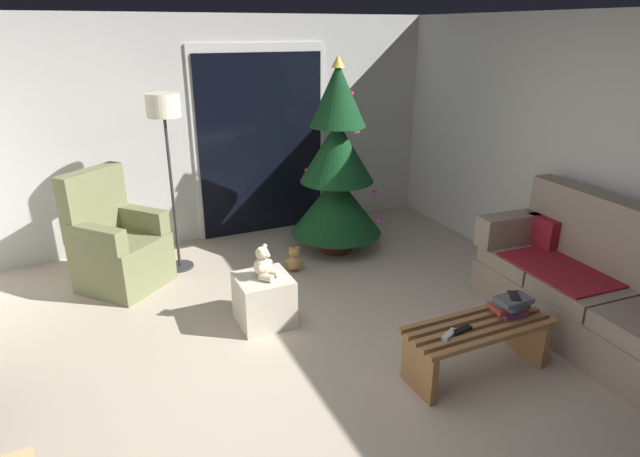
{
  "coord_description": "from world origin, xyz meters",
  "views": [
    {
      "loc": [
        -1.22,
        -2.86,
        2.35
      ],
      "look_at": [
        0.4,
        0.7,
        0.85
      ],
      "focal_mm": 29.43,
      "sensor_mm": 36.0,
      "label": 1
    }
  ],
  "objects_px": {
    "armchair": "(117,247)",
    "floor_lamp": "(165,123)",
    "couch": "(593,289)",
    "remote_silver": "(449,334)",
    "coffee_table": "(478,340)",
    "ottoman": "(264,300)",
    "book_stack": "(511,305)",
    "teddy_bear_honey_by_tree": "(294,261)",
    "remote_black": "(462,330)",
    "cell_phone": "(514,296)",
    "christmas_tree": "(337,170)",
    "teddy_bear_cream": "(264,264)"
  },
  "relations": [
    {
      "from": "couch",
      "to": "floor_lamp",
      "type": "bearing_deg",
      "value": 136.57
    },
    {
      "from": "couch",
      "to": "floor_lamp",
      "type": "height_order",
      "value": "floor_lamp"
    },
    {
      "from": "armchair",
      "to": "ottoman",
      "type": "distance_m",
      "value": 1.63
    },
    {
      "from": "remote_black",
      "to": "book_stack",
      "type": "distance_m",
      "value": 0.47
    },
    {
      "from": "coffee_table",
      "to": "christmas_tree",
      "type": "distance_m",
      "value": 2.54
    },
    {
      "from": "ottoman",
      "to": "christmas_tree",
      "type": "bearing_deg",
      "value": 42.81
    },
    {
      "from": "armchair",
      "to": "ottoman",
      "type": "xyz_separation_m",
      "value": [
        1.04,
        -1.24,
        -0.19
      ]
    },
    {
      "from": "christmas_tree",
      "to": "ottoman",
      "type": "xyz_separation_m",
      "value": [
        -1.24,
        -1.15,
        -0.72
      ]
    },
    {
      "from": "cell_phone",
      "to": "christmas_tree",
      "type": "bearing_deg",
      "value": 127.19
    },
    {
      "from": "teddy_bear_cream",
      "to": "teddy_bear_honey_by_tree",
      "type": "distance_m",
      "value": 1.1
    },
    {
      "from": "cell_phone",
      "to": "floor_lamp",
      "type": "xyz_separation_m",
      "value": [
        -1.93,
        2.69,
        0.96
      ]
    },
    {
      "from": "book_stack",
      "to": "teddy_bear_cream",
      "type": "xyz_separation_m",
      "value": [
        -1.44,
        1.27,
        0.06
      ]
    },
    {
      "from": "couch",
      "to": "remote_black",
      "type": "bearing_deg",
      "value": -176.77
    },
    {
      "from": "armchair",
      "to": "teddy_bear_honey_by_tree",
      "type": "relative_size",
      "value": 3.96
    },
    {
      "from": "armchair",
      "to": "book_stack",
      "type": "bearing_deg",
      "value": -45.37
    },
    {
      "from": "book_stack",
      "to": "christmas_tree",
      "type": "bearing_deg",
      "value": 94.96
    },
    {
      "from": "coffee_table",
      "to": "ottoman",
      "type": "bearing_deg",
      "value": 131.67
    },
    {
      "from": "coffee_table",
      "to": "teddy_bear_cream",
      "type": "distance_m",
      "value": 1.75
    },
    {
      "from": "floor_lamp",
      "to": "teddy_bear_cream",
      "type": "height_order",
      "value": "floor_lamp"
    },
    {
      "from": "remote_silver",
      "to": "teddy_bear_cream",
      "type": "bearing_deg",
      "value": -173.63
    },
    {
      "from": "coffee_table",
      "to": "remote_silver",
      "type": "distance_m",
      "value": 0.33
    },
    {
      "from": "teddy_bear_honey_by_tree",
      "to": "armchair",
      "type": "bearing_deg",
      "value": 165.5
    },
    {
      "from": "cell_phone",
      "to": "ottoman",
      "type": "bearing_deg",
      "value": 170.65
    },
    {
      "from": "cell_phone",
      "to": "ottoman",
      "type": "height_order",
      "value": "cell_phone"
    },
    {
      "from": "coffee_table",
      "to": "ottoman",
      "type": "distance_m",
      "value": 1.74
    },
    {
      "from": "couch",
      "to": "armchair",
      "type": "xyz_separation_m",
      "value": [
        -3.39,
        2.49,
        0.0
      ]
    },
    {
      "from": "remote_black",
      "to": "cell_phone",
      "type": "xyz_separation_m",
      "value": [
        0.49,
        0.05,
        0.13
      ]
    },
    {
      "from": "book_stack",
      "to": "ottoman",
      "type": "height_order",
      "value": "book_stack"
    },
    {
      "from": "teddy_bear_honey_by_tree",
      "to": "ottoman",
      "type": "bearing_deg",
      "value": -126.25
    },
    {
      "from": "couch",
      "to": "remote_silver",
      "type": "bearing_deg",
      "value": -176.65
    },
    {
      "from": "remote_silver",
      "to": "cell_phone",
      "type": "bearing_deg",
      "value": 68.81
    },
    {
      "from": "cell_phone",
      "to": "christmas_tree",
      "type": "distance_m",
      "value": 2.47
    },
    {
      "from": "floor_lamp",
      "to": "teddy_bear_cream",
      "type": "distance_m",
      "value": 1.77
    },
    {
      "from": "coffee_table",
      "to": "cell_phone",
      "type": "distance_m",
      "value": 0.42
    },
    {
      "from": "armchair",
      "to": "floor_lamp",
      "type": "distance_m",
      "value": 1.26
    },
    {
      "from": "book_stack",
      "to": "teddy_bear_honey_by_tree",
      "type": "xyz_separation_m",
      "value": [
        -0.85,
        2.1,
        -0.36
      ]
    },
    {
      "from": "coffee_table",
      "to": "teddy_bear_honey_by_tree",
      "type": "distance_m",
      "value": 2.2
    },
    {
      "from": "book_stack",
      "to": "christmas_tree",
      "type": "distance_m",
      "value": 2.48
    },
    {
      "from": "book_stack",
      "to": "teddy_bear_cream",
      "type": "bearing_deg",
      "value": 138.56
    },
    {
      "from": "coffee_table",
      "to": "christmas_tree",
      "type": "bearing_deg",
      "value": 88.14
    },
    {
      "from": "armchair",
      "to": "floor_lamp",
      "type": "relative_size",
      "value": 0.63
    },
    {
      "from": "floor_lamp",
      "to": "teddy_bear_cream",
      "type": "relative_size",
      "value": 6.25
    },
    {
      "from": "teddy_bear_honey_by_tree",
      "to": "remote_black",
      "type": "bearing_deg",
      "value": -79.83
    },
    {
      "from": "floor_lamp",
      "to": "ottoman",
      "type": "height_order",
      "value": "floor_lamp"
    },
    {
      "from": "remote_silver",
      "to": "floor_lamp",
      "type": "height_order",
      "value": "floor_lamp"
    },
    {
      "from": "couch",
      "to": "christmas_tree",
      "type": "relative_size",
      "value": 0.94
    },
    {
      "from": "remote_silver",
      "to": "remote_black",
      "type": "bearing_deg",
      "value": 68.21
    },
    {
      "from": "remote_silver",
      "to": "ottoman",
      "type": "relative_size",
      "value": 0.35
    },
    {
      "from": "ottoman",
      "to": "couch",
      "type": "bearing_deg",
      "value": -28.02
    },
    {
      "from": "coffee_table",
      "to": "remote_black",
      "type": "distance_m",
      "value": 0.23
    }
  ]
}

